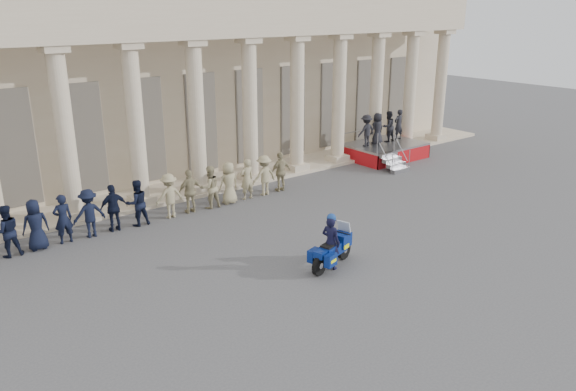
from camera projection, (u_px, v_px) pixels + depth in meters
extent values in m
plane|color=#434346|center=(294.00, 269.00, 16.93)|extent=(90.00, 90.00, 0.00)
cube|color=#BBA98C|center=(99.00, 73.00, 26.69)|extent=(40.00, 10.00, 9.00)
cube|color=#BBA98C|center=(164.00, 193.00, 23.48)|extent=(40.00, 2.60, 0.15)
cube|color=#BBA98C|center=(160.00, 27.00, 20.72)|extent=(35.80, 1.00, 1.00)
cube|color=#BBA98C|center=(75.00, 214.00, 20.54)|extent=(0.90, 0.90, 0.30)
cylinder|color=#BBA98C|center=(65.00, 135.00, 19.59)|extent=(0.64, 0.64, 5.60)
cube|color=#BBA98C|center=(54.00, 49.00, 18.66)|extent=(0.85, 0.85, 0.24)
cube|color=#BBA98C|center=(142.00, 199.00, 22.05)|extent=(0.90, 0.90, 0.30)
cylinder|color=#BBA98C|center=(136.00, 126.00, 21.10)|extent=(0.64, 0.64, 5.60)
cube|color=#BBA98C|center=(128.00, 45.00, 20.17)|extent=(0.85, 0.85, 0.24)
cube|color=#BBA98C|center=(200.00, 187.00, 23.56)|extent=(0.90, 0.90, 0.30)
cylinder|color=#BBA98C|center=(197.00, 118.00, 22.62)|extent=(0.64, 0.64, 5.60)
cube|color=#BBA98C|center=(193.00, 43.00, 21.68)|extent=(0.85, 0.85, 0.24)
cube|color=#BBA98C|center=(251.00, 176.00, 25.08)|extent=(0.90, 0.90, 0.30)
cylinder|color=#BBA98C|center=(250.00, 110.00, 24.13)|extent=(0.64, 0.64, 5.60)
cube|color=#BBA98C|center=(248.00, 40.00, 23.19)|extent=(0.85, 0.85, 0.24)
cube|color=#BBA98C|center=(297.00, 166.00, 26.59)|extent=(0.90, 0.90, 0.30)
cylinder|color=#BBA98C|center=(297.00, 104.00, 25.64)|extent=(0.64, 0.64, 5.60)
cube|color=#BBA98C|center=(297.00, 38.00, 24.70)|extent=(0.85, 0.85, 0.24)
cube|color=#BBA98C|center=(337.00, 158.00, 28.10)|extent=(0.90, 0.90, 0.30)
cylinder|color=#BBA98C|center=(339.00, 99.00, 27.15)|extent=(0.64, 0.64, 5.60)
cube|color=#BBA98C|center=(341.00, 36.00, 26.21)|extent=(0.85, 0.85, 0.24)
cube|color=#BBA98C|center=(373.00, 150.00, 29.61)|extent=(0.90, 0.90, 0.30)
cylinder|color=#BBA98C|center=(376.00, 94.00, 28.66)|extent=(0.64, 0.64, 5.60)
cube|color=#BBA98C|center=(379.00, 35.00, 27.72)|extent=(0.85, 0.85, 0.24)
cube|color=#BBA98C|center=(406.00, 143.00, 31.12)|extent=(0.90, 0.90, 0.30)
cylinder|color=#BBA98C|center=(410.00, 89.00, 30.17)|extent=(0.64, 0.64, 5.60)
cube|color=#BBA98C|center=(414.00, 33.00, 29.23)|extent=(0.85, 0.85, 0.24)
cube|color=#BBA98C|center=(436.00, 137.00, 32.63)|extent=(0.90, 0.90, 0.30)
cylinder|color=#BBA98C|center=(440.00, 85.00, 31.68)|extent=(0.64, 0.64, 5.60)
cube|color=#BBA98C|center=(445.00, 32.00, 30.74)|extent=(0.85, 0.85, 0.24)
cube|color=black|center=(14.00, 149.00, 20.57)|extent=(1.30, 0.12, 4.20)
cube|color=black|center=(85.00, 139.00, 22.08)|extent=(1.30, 0.12, 4.20)
cube|color=black|center=(147.00, 130.00, 23.60)|extent=(1.30, 0.12, 4.20)
cube|color=black|center=(201.00, 123.00, 25.11)|extent=(1.30, 0.12, 4.20)
cube|color=black|center=(249.00, 116.00, 26.62)|extent=(1.30, 0.12, 4.20)
cube|color=black|center=(292.00, 110.00, 28.13)|extent=(1.30, 0.12, 4.20)
cube|color=black|center=(331.00, 105.00, 29.64)|extent=(1.30, 0.12, 4.20)
cube|color=black|center=(365.00, 100.00, 31.15)|extent=(1.30, 0.12, 4.20)
cube|color=black|center=(397.00, 96.00, 32.66)|extent=(1.30, 0.12, 4.20)
imported|color=black|center=(7.00, 231.00, 17.52)|extent=(0.82, 0.64, 1.70)
imported|color=black|center=(36.00, 225.00, 18.02)|extent=(0.83, 0.54, 1.70)
imported|color=black|center=(63.00, 219.00, 18.53)|extent=(0.62, 0.41, 1.70)
imported|color=black|center=(89.00, 213.00, 19.03)|extent=(1.10, 0.63, 1.70)
imported|color=black|center=(114.00, 208.00, 19.53)|extent=(0.99, 0.41, 1.70)
imported|color=black|center=(137.00, 203.00, 20.03)|extent=(0.82, 0.64, 1.70)
imported|color=gray|center=(169.00, 196.00, 20.77)|extent=(1.10, 0.63, 1.70)
imported|color=gray|center=(190.00, 191.00, 21.27)|extent=(0.99, 0.41, 1.70)
imported|color=gray|center=(210.00, 187.00, 21.77)|extent=(0.82, 0.64, 1.70)
imported|color=gray|center=(229.00, 183.00, 22.27)|extent=(0.83, 0.54, 1.70)
imported|color=gray|center=(247.00, 179.00, 22.77)|extent=(0.62, 0.41, 1.70)
imported|color=gray|center=(264.00, 175.00, 23.27)|extent=(1.10, 0.63, 1.70)
imported|color=gray|center=(281.00, 172.00, 23.78)|extent=(0.99, 0.41, 1.70)
cube|color=gray|center=(385.00, 144.00, 28.99)|extent=(3.88, 2.77, 0.10)
cube|color=#A30D12|center=(405.00, 157.00, 28.10)|extent=(3.88, 0.04, 0.68)
cube|color=#A30D12|center=(358.00, 157.00, 28.00)|extent=(0.04, 2.77, 0.68)
cube|color=#A30D12|center=(409.00, 146.00, 30.23)|extent=(0.04, 2.77, 0.68)
cube|color=gray|center=(400.00, 170.00, 26.71)|extent=(1.10, 0.28, 0.20)
cube|color=gray|center=(396.00, 165.00, 26.86)|extent=(1.10, 0.28, 0.20)
cube|color=gray|center=(392.00, 160.00, 27.00)|extent=(1.10, 0.28, 0.20)
cube|color=gray|center=(388.00, 155.00, 27.15)|extent=(1.10, 0.28, 0.20)
cylinder|color=gray|center=(367.00, 129.00, 29.81)|extent=(3.88, 0.04, 0.04)
imported|color=black|center=(366.00, 130.00, 28.17)|extent=(1.03, 0.59, 1.59)
imported|color=black|center=(377.00, 128.00, 28.64)|extent=(0.78, 0.51, 1.59)
imported|color=black|center=(388.00, 126.00, 29.10)|extent=(0.77, 0.60, 1.59)
imported|color=black|center=(399.00, 125.00, 29.57)|extent=(0.58, 0.38, 1.59)
cylinder|color=black|center=(344.00, 250.00, 17.50)|extent=(0.63, 0.29, 0.61)
cylinder|color=black|center=(319.00, 265.00, 16.44)|extent=(0.63, 0.29, 0.61)
cube|color=navy|center=(333.00, 249.00, 16.92)|extent=(1.14, 0.67, 0.35)
cube|color=navy|center=(341.00, 239.00, 17.23)|extent=(0.62, 0.60, 0.42)
cube|color=silver|center=(341.00, 246.00, 17.30)|extent=(0.27, 0.32, 0.11)
cube|color=#B2BFCC|center=(344.00, 228.00, 17.25)|extent=(0.30, 0.46, 0.50)
cube|color=black|center=(330.00, 245.00, 16.72)|extent=(0.67, 0.47, 0.09)
cube|color=navy|center=(320.00, 254.00, 16.37)|extent=(0.40, 0.39, 0.20)
cube|color=navy|center=(331.00, 260.00, 16.31)|extent=(0.46, 0.31, 0.37)
cube|color=#DBE60C|center=(331.00, 260.00, 16.31)|extent=(0.33, 0.29, 0.09)
cube|color=navy|center=(314.00, 255.00, 16.65)|extent=(0.46, 0.31, 0.37)
cube|color=#DBE60C|center=(314.00, 255.00, 16.65)|extent=(0.33, 0.29, 0.09)
cylinder|color=silver|center=(318.00, 261.00, 16.79)|extent=(0.56, 0.24, 0.09)
cylinder|color=black|center=(341.00, 232.00, 17.16)|extent=(0.21, 0.64, 0.03)
imported|color=black|center=(331.00, 242.00, 16.73)|extent=(0.55, 0.69, 1.66)
sphere|color=navy|center=(331.00, 218.00, 16.48)|extent=(0.28, 0.28, 0.28)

